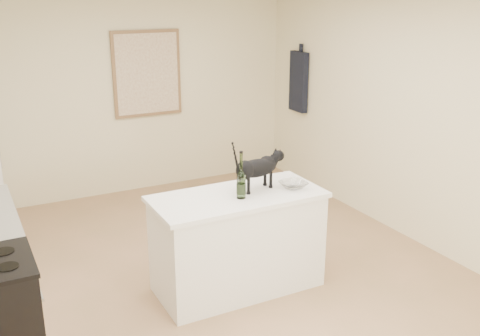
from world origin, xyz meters
name	(u,v)px	position (x,y,z in m)	size (l,w,h in m)	color
floor	(218,279)	(0.00, 0.00, 0.00)	(5.50, 5.50, 0.00)	#A77A59
wall_back	(125,94)	(0.00, 2.75, 1.30)	(4.50, 4.50, 0.00)	beige
wall_front	(480,294)	(0.00, -2.75, 1.30)	(4.50, 4.50, 0.00)	beige
wall_right	(412,119)	(2.25, 0.00, 1.30)	(5.50, 5.50, 0.00)	beige
island_base	(238,244)	(0.10, -0.20, 0.43)	(1.44, 0.67, 0.86)	white
island_top	(238,197)	(0.10, -0.20, 0.88)	(1.50, 0.70, 0.04)	white
artwork_frame	(147,74)	(0.30, 2.72, 1.55)	(0.90, 0.03, 1.10)	brown
artwork_canvas	(148,74)	(0.30, 2.70, 1.55)	(0.82, 0.00, 1.02)	beige
hanging_garment	(299,82)	(2.19, 2.05, 1.40)	(0.08, 0.34, 0.80)	black
black_cat	(256,171)	(0.30, -0.17, 1.08)	(0.52, 0.15, 0.36)	black
wine_bottle	(241,178)	(0.09, -0.29, 1.08)	(0.08, 0.08, 0.36)	#325823
glass_bowl	(293,185)	(0.62, -0.28, 0.93)	(0.24, 0.24, 0.06)	silver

